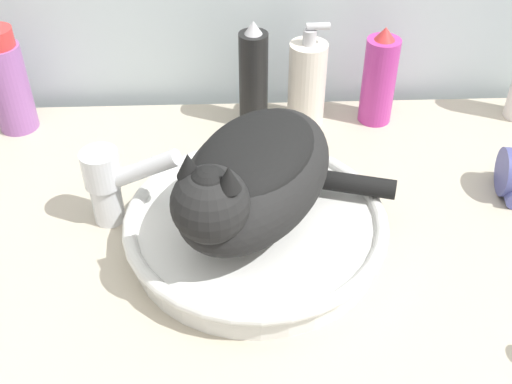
% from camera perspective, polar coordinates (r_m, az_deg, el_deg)
% --- Properties ---
extents(vanity_counter, '(1.05, 0.63, 0.85)m').
position_cam_1_polar(vanity_counter, '(1.27, 0.57, -16.51)').
color(vanity_counter, '#B2A893').
rests_on(vanity_counter, ground_plane).
extents(sink_basin, '(0.36, 0.36, 0.05)m').
position_cam_1_polar(sink_basin, '(0.89, -0.03, -3.16)').
color(sink_basin, silver).
rests_on(sink_basin, vanity_counter).
extents(cat, '(0.34, 0.33, 0.17)m').
position_cam_1_polar(cat, '(0.81, -0.30, 1.49)').
color(cat, black).
rests_on(cat, sink_basin).
extents(faucet, '(0.14, 0.07, 0.14)m').
position_cam_1_polar(faucet, '(0.92, -12.74, 0.93)').
color(faucet, silver).
rests_on(faucet, vanity_counter).
extents(hairspray_can_black, '(0.05, 0.05, 0.19)m').
position_cam_1_polar(hairspray_can_black, '(1.10, -0.23, 10.14)').
color(hairspray_can_black, black).
rests_on(hairspray_can_black, vanity_counter).
extents(soap_pump_bottle, '(0.06, 0.06, 0.19)m').
position_cam_1_polar(soap_pump_bottle, '(1.11, 4.55, 9.68)').
color(soap_pump_bottle, silver).
rests_on(soap_pump_bottle, vanity_counter).
extents(spray_bottle_trigger, '(0.06, 0.06, 0.18)m').
position_cam_1_polar(spray_bottle_trigger, '(1.13, 10.89, 9.85)').
color(spray_bottle_trigger, '#B2338C').
rests_on(spray_bottle_trigger, vanity_counter).
extents(mouthwash_bottle, '(0.07, 0.07, 0.18)m').
position_cam_1_polar(mouthwash_bottle, '(1.16, -21.17, 9.09)').
color(mouthwash_bottle, '#93569E').
rests_on(mouthwash_bottle, vanity_counter).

